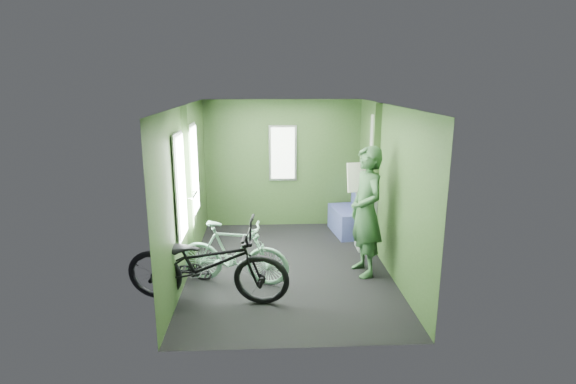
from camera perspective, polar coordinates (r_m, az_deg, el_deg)
The scene contains 6 objects.
room at distance 6.17m, azimuth -0.32°, elevation 2.89°, with size 4.00×4.02×2.31m.
bicycle_black at distance 5.69m, azimuth -10.06°, elevation -13.72°, with size 0.69×1.97×1.04m, color black.
bicycle_mint at distance 6.11m, azimuth -6.83°, elevation -11.55°, with size 0.42×1.48×0.89m, color #84BFA3.
passenger at distance 6.18m, azimuth 9.88°, elevation -2.47°, with size 0.55×0.73×1.79m.
waste_box at distance 7.23m, azimuth 9.81°, elevation -3.76°, with size 0.26×0.37×0.89m, color gray.
bench_seat at distance 7.95m, azimuth 7.79°, elevation -3.31°, with size 0.60×0.94×0.93m.
Camera 1 is at (-0.31, -6.00, 2.63)m, focal length 28.00 mm.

